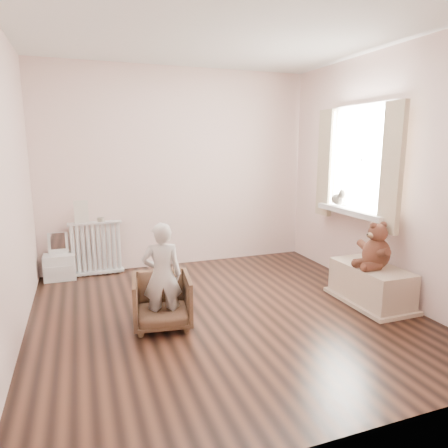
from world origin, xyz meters
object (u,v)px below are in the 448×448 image
object	(u,v)px
radiator	(96,245)
child	(162,276)
toy_bench	(371,284)
toy_vanity	(59,257)
teddy_bear	(377,242)
armchair	(162,301)
plush_cat	(338,197)

from	to	relation	value
radiator	child	distance (m)	1.85
toy_bench	toy_vanity	bearing A→B (deg)	148.29
toy_vanity	teddy_bear	world-z (taller)	teddy_bear
toy_vanity	teddy_bear	bearing A→B (deg)	-32.60
toy_vanity	child	xyz separation A→B (m)	(0.92, -1.75, 0.22)
radiator	armchair	xyz separation A→B (m)	(0.49, -1.73, -0.15)
radiator	armchair	bearing A→B (deg)	-74.31
toy_bench	armchair	bearing A→B (deg)	174.70
plush_cat	armchair	bearing A→B (deg)	170.52
radiator	plush_cat	size ratio (longest dim) A/B	2.81
toy_bench	child	bearing A→B (deg)	176.02
toy_bench	plush_cat	xyz separation A→B (m)	(0.14, 0.82, 0.80)
radiator	armchair	distance (m)	1.80
armchair	teddy_bear	distance (m)	2.19
armchair	toy_bench	bearing A→B (deg)	2.45
radiator	armchair	world-z (taller)	radiator
toy_vanity	toy_bench	distance (m)	3.61
toy_vanity	child	world-z (taller)	child
toy_vanity	armchair	world-z (taller)	toy_vanity
radiator	toy_vanity	size ratio (longest dim) A/B	1.19
radiator	armchair	size ratio (longest dim) A/B	1.30
teddy_bear	plush_cat	size ratio (longest dim) A/B	1.93
toy_vanity	plush_cat	bearing A→B (deg)	-18.46
toy_vanity	plush_cat	xyz separation A→B (m)	(3.21, -1.07, 0.72)
armchair	toy_bench	xyz separation A→B (m)	(2.15, -0.20, -0.04)
child	toy_bench	size ratio (longest dim) A/B	1.13
toy_vanity	armchair	xyz separation A→B (m)	(0.92, -1.70, -0.04)
radiator	child	world-z (taller)	child
radiator	plush_cat	bearing A→B (deg)	-21.67
toy_vanity	plush_cat	size ratio (longest dim) A/B	2.37
toy_bench	plush_cat	size ratio (longest dim) A/B	3.50
toy_bench	plush_cat	world-z (taller)	plush_cat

